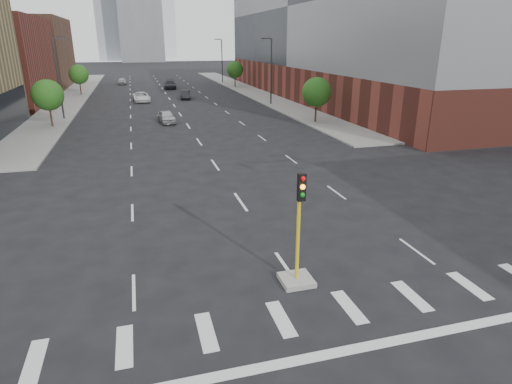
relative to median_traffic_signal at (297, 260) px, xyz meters
name	(u,v)px	position (x,y,z in m)	size (l,w,h in m)	color
sidewalk_left_far	(74,95)	(-15.00, 65.03, -0.90)	(5.00, 92.00, 0.15)	gray
sidewalk_right_far	(248,90)	(15.00, 65.03, -0.90)	(5.00, 92.00, 0.15)	gray
building_left_far_b	(11,53)	(-27.50, 83.03, 5.53)	(20.00, 24.00, 13.00)	brown
building_right_main	(360,25)	(29.50, 51.03, 10.03)	(24.00, 70.00, 22.00)	brown
tower_mid	(139,8)	(0.00, 191.03, 21.03)	(18.00, 18.00, 44.00)	slate
median_traffic_signal	(297,260)	(0.00, 0.00, 0.00)	(1.20, 1.20, 4.40)	#999993
streetlight_right_a	(271,69)	(13.41, 46.03, 4.04)	(1.60, 0.22, 9.07)	#2D2D30
streetlight_right_b	(222,59)	(13.41, 81.03, 4.04)	(1.60, 0.22, 9.07)	#2D2D30
streetlight_left	(59,75)	(-13.41, 41.03, 4.04)	(1.60, 0.22, 9.07)	#2D2D30
tree_left_near	(48,95)	(-14.00, 36.03, 2.42)	(3.20, 3.20, 4.85)	#382619
tree_left_far	(79,74)	(-14.00, 66.03, 2.42)	(3.20, 3.20, 4.85)	#382619
tree_right_near	(317,92)	(14.00, 31.03, 2.42)	(3.20, 3.20, 4.85)	#382619
tree_right_far	(235,70)	(14.00, 71.03, 2.42)	(3.20, 3.20, 4.85)	#382619
car_near_left	(167,117)	(-2.06, 35.54, -0.30)	(1.60, 3.98, 1.35)	#B6B7BC
car_mid_right	(186,95)	(2.47, 55.81, -0.29)	(1.45, 4.17, 1.37)	black
car_far_left	(141,97)	(-4.34, 54.46, -0.26)	(2.35, 5.10, 1.42)	white
car_deep_right	(170,85)	(1.50, 71.98, -0.19)	(2.20, 5.42, 1.57)	#232328
car_distant	(122,81)	(-7.50, 83.53, -0.28)	(1.63, 4.05, 1.38)	#A1A0A5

